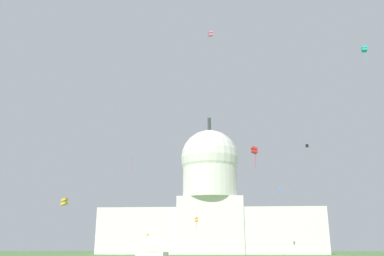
{
  "coord_description": "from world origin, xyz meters",
  "views": [
    {
      "loc": [
        2.3,
        -23.34,
        3.19
      ],
      "look_at": [
        -5.05,
        85.65,
        35.82
      ],
      "focal_mm": 37.58,
      "sensor_mm": 36.0,
      "label": 1
    }
  ],
  "objects_px": {
    "event_tent": "(152,250)",
    "kite_red_mid": "(254,150)",
    "kite_cyan_high": "(233,140)",
    "kite_gold_low": "(64,202)",
    "capitol_building": "(210,203)",
    "kite_orange_low": "(196,220)",
    "kite_black_high": "(307,146)",
    "kite_white_low": "(271,218)",
    "kite_lime_low": "(148,235)",
    "kite_turquoise_mid": "(364,49)",
    "kite_pink_high": "(210,34)",
    "kite_blue_mid": "(279,190)",
    "kite_magenta_mid": "(132,160)"
  },
  "relations": [
    {
      "from": "event_tent",
      "to": "kite_red_mid",
      "type": "xyz_separation_m",
      "value": [
        18.75,
        -10.6,
        16.38
      ]
    },
    {
      "from": "kite_cyan_high",
      "to": "kite_red_mid",
      "type": "relative_size",
      "value": 0.67
    },
    {
      "from": "kite_gold_low",
      "to": "kite_cyan_high",
      "type": "xyz_separation_m",
      "value": [
        29.04,
        72.41,
        28.58
      ]
    },
    {
      "from": "capitol_building",
      "to": "kite_orange_low",
      "type": "relative_size",
      "value": 29.05
    },
    {
      "from": "kite_black_high",
      "to": "kite_white_low",
      "type": "height_order",
      "value": "kite_black_high"
    },
    {
      "from": "event_tent",
      "to": "kite_lime_low",
      "type": "distance_m",
      "value": 100.04
    },
    {
      "from": "capitol_building",
      "to": "kite_black_high",
      "type": "height_order",
      "value": "capitol_building"
    },
    {
      "from": "kite_white_low",
      "to": "event_tent",
      "type": "bearing_deg",
      "value": 17.88
    },
    {
      "from": "capitol_building",
      "to": "kite_turquoise_mid",
      "type": "bearing_deg",
      "value": -80.02
    },
    {
      "from": "event_tent",
      "to": "kite_turquoise_mid",
      "type": "xyz_separation_m",
      "value": [
        35.37,
        -20.3,
        29.79
      ]
    },
    {
      "from": "event_tent",
      "to": "kite_cyan_high",
      "type": "xyz_separation_m",
      "value": [
        17.59,
        56.44,
        35.94
      ]
    },
    {
      "from": "kite_pink_high",
      "to": "kite_red_mid",
      "type": "bearing_deg",
      "value": 100.78
    },
    {
      "from": "kite_lime_low",
      "to": "kite_black_high",
      "type": "xyz_separation_m",
      "value": [
        63.64,
        -29.44,
        30.94
      ]
    },
    {
      "from": "kite_lime_low",
      "to": "kite_black_high",
      "type": "bearing_deg",
      "value": 5.1
    },
    {
      "from": "kite_orange_low",
      "to": "kite_blue_mid",
      "type": "bearing_deg",
      "value": 153.6
    },
    {
      "from": "kite_orange_low",
      "to": "kite_turquoise_mid",
      "type": "height_order",
      "value": "kite_turquoise_mid"
    },
    {
      "from": "event_tent",
      "to": "kite_lime_low",
      "type": "bearing_deg",
      "value": 104.14
    },
    {
      "from": "kite_pink_high",
      "to": "kite_turquoise_mid",
      "type": "bearing_deg",
      "value": 56.76
    },
    {
      "from": "kite_orange_low",
      "to": "kite_red_mid",
      "type": "bearing_deg",
      "value": 15.03
    },
    {
      "from": "kite_lime_low",
      "to": "kite_orange_low",
      "type": "bearing_deg",
      "value": -40.8
    },
    {
      "from": "kite_black_high",
      "to": "kite_pink_high",
      "type": "bearing_deg",
      "value": 117.01
    },
    {
      "from": "kite_orange_low",
      "to": "kite_white_low",
      "type": "bearing_deg",
      "value": 157.43
    },
    {
      "from": "kite_pink_high",
      "to": "kite_blue_mid",
      "type": "bearing_deg",
      "value": 146.26
    },
    {
      "from": "kite_blue_mid",
      "to": "kite_lime_low",
      "type": "relative_size",
      "value": 1.19
    },
    {
      "from": "kite_orange_low",
      "to": "kite_white_low",
      "type": "xyz_separation_m",
      "value": [
        28.93,
        80.55,
        5.77
      ]
    },
    {
      "from": "event_tent",
      "to": "kite_magenta_mid",
      "type": "height_order",
      "value": "kite_magenta_mid"
    },
    {
      "from": "kite_gold_low",
      "to": "kite_red_mid",
      "type": "bearing_deg",
      "value": 114.99
    },
    {
      "from": "kite_orange_low",
      "to": "kite_turquoise_mid",
      "type": "bearing_deg",
      "value": 28.54
    },
    {
      "from": "capitol_building",
      "to": "kite_pink_high",
      "type": "xyz_separation_m",
      "value": [
        3.8,
        -151.09,
        13.37
      ]
    },
    {
      "from": "kite_magenta_mid",
      "to": "capitol_building",
      "type": "bearing_deg",
      "value": -165.3
    },
    {
      "from": "kite_blue_mid",
      "to": "kite_magenta_mid",
      "type": "xyz_separation_m",
      "value": [
        -52.1,
        -60.57,
        1.22
      ]
    },
    {
      "from": "kite_cyan_high",
      "to": "kite_white_low",
      "type": "xyz_separation_m",
      "value": [
        18.1,
        50.77,
        -22.86
      ]
    },
    {
      "from": "kite_orange_low",
      "to": "kite_magenta_mid",
      "type": "relative_size",
      "value": 0.9
    },
    {
      "from": "capitol_building",
      "to": "kite_pink_high",
      "type": "distance_m",
      "value": 151.73
    },
    {
      "from": "kite_black_high",
      "to": "kite_pink_high",
      "type": "height_order",
      "value": "kite_black_high"
    },
    {
      "from": "kite_magenta_mid",
      "to": "kite_lime_low",
      "type": "xyz_separation_m",
      "value": [
        -4.98,
        58.67,
        -20.39
      ]
    },
    {
      "from": "kite_magenta_mid",
      "to": "kite_orange_low",
      "type": "bearing_deg",
      "value": 84.33
    },
    {
      "from": "kite_gold_low",
      "to": "kite_cyan_high",
      "type": "height_order",
      "value": "kite_cyan_high"
    },
    {
      "from": "kite_red_mid",
      "to": "kite_magenta_mid",
      "type": "bearing_deg",
      "value": 11.32
    },
    {
      "from": "kite_cyan_high",
      "to": "kite_red_mid",
      "type": "xyz_separation_m",
      "value": [
        1.16,
        -67.04,
        -19.56
      ]
    },
    {
      "from": "kite_blue_mid",
      "to": "kite_turquoise_mid",
      "type": "xyz_separation_m",
      "value": [
        -3.44,
        -120.39,
        5.05
      ]
    },
    {
      "from": "kite_magenta_mid",
      "to": "kite_red_mid",
      "type": "height_order",
      "value": "kite_magenta_mid"
    },
    {
      "from": "kite_blue_mid",
      "to": "kite_red_mid",
      "type": "bearing_deg",
      "value": 140.53
    },
    {
      "from": "kite_lime_low",
      "to": "kite_cyan_high",
      "type": "distance_m",
      "value": 62.86
    },
    {
      "from": "kite_blue_mid",
      "to": "kite_white_low",
      "type": "distance_m",
      "value": 14.02
    },
    {
      "from": "capitol_building",
      "to": "kite_turquoise_mid",
      "type": "relative_size",
      "value": 43.63
    },
    {
      "from": "kite_black_high",
      "to": "kite_lime_low",
      "type": "bearing_deg",
      "value": 24.15
    },
    {
      "from": "kite_gold_low",
      "to": "kite_blue_mid",
      "type": "xyz_separation_m",
      "value": [
        50.26,
        116.06,
        17.38
      ]
    },
    {
      "from": "kite_red_mid",
      "to": "kite_turquoise_mid",
      "type": "bearing_deg",
      "value": -141.53
    },
    {
      "from": "kite_magenta_mid",
      "to": "kite_white_low",
      "type": "distance_m",
      "value": 84.53
    }
  ]
}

